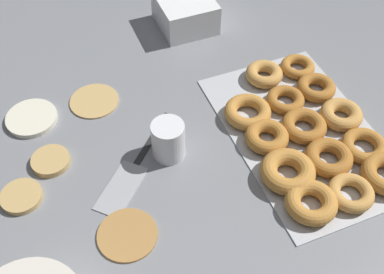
# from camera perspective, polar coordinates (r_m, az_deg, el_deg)

# --- Properties ---
(ground_plane) EXTENTS (3.00, 3.00, 0.00)m
(ground_plane) POSITION_cam_1_polar(r_m,az_deg,el_deg) (1.06, -7.11, -1.39)
(ground_plane) COLOR gray
(pancake_0) EXTENTS (0.12, 0.12, 0.01)m
(pancake_0) POSITION_cam_1_polar(r_m,az_deg,el_deg) (1.16, -18.48, 2.13)
(pancake_0) COLOR silver
(pancake_0) RESTS_ON ground_plane
(pancake_1) EXTENTS (0.08, 0.08, 0.01)m
(pancake_1) POSITION_cam_1_polar(r_m,az_deg,el_deg) (1.06, -16.40, -2.73)
(pancake_1) COLOR tan
(pancake_1) RESTS_ON ground_plane
(pancake_2) EXTENTS (0.08, 0.08, 0.01)m
(pancake_2) POSITION_cam_1_polar(r_m,az_deg,el_deg) (1.03, -19.57, -6.66)
(pancake_2) COLOR tan
(pancake_2) RESTS_ON ground_plane
(pancake_3) EXTENTS (0.12, 0.12, 0.01)m
(pancake_3) POSITION_cam_1_polar(r_m,az_deg,el_deg) (1.17, -11.51, 4.28)
(pancake_3) COLOR tan
(pancake_3) RESTS_ON ground_plane
(pancake_4) EXTENTS (0.12, 0.12, 0.01)m
(pancake_4) POSITION_cam_1_polar(r_m,az_deg,el_deg) (0.93, -7.68, -11.34)
(pancake_4) COLOR #B27F42
(pancake_4) RESTS_ON ground_plane
(donut_tray) EXTENTS (0.49, 0.31, 0.04)m
(donut_tray) POSITION_cam_1_polar(r_m,az_deg,el_deg) (1.08, 13.63, 0.18)
(donut_tray) COLOR silver
(donut_tray) RESTS_ON ground_plane
(container_stack) EXTENTS (0.15, 0.14, 0.08)m
(container_stack) POSITION_cam_1_polar(r_m,az_deg,el_deg) (1.35, -0.81, 14.56)
(container_stack) COLOR white
(container_stack) RESTS_ON ground_plane
(paper_cup) EXTENTS (0.07, 0.07, 0.09)m
(paper_cup) POSITION_cam_1_polar(r_m,az_deg,el_deg) (1.01, -2.83, -0.37)
(paper_cup) COLOR white
(paper_cup) RESTS_ON ground_plane
(spatula) EXTENTS (0.23, 0.23, 0.01)m
(spatula) POSITION_cam_1_polar(r_m,az_deg,el_deg) (1.01, -7.53, -4.62)
(spatula) COLOR black
(spatula) RESTS_ON ground_plane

